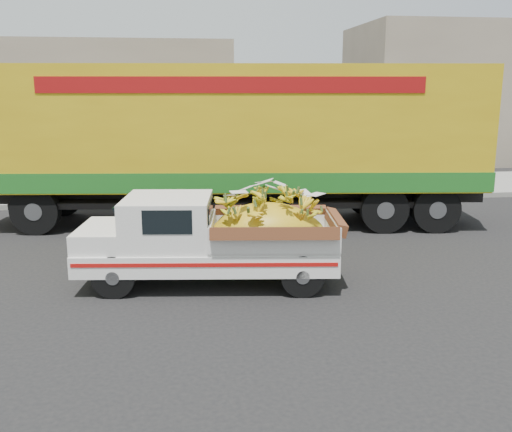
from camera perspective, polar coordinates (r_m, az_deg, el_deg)
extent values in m
plane|color=black|center=(10.04, -1.42, -6.40)|extent=(100.00, 100.00, 0.00)
cube|color=gray|center=(16.55, -3.92, 1.48)|extent=(60.00, 0.25, 0.15)
cube|color=gray|center=(18.61, -4.33, 2.71)|extent=(60.00, 4.00, 0.14)
cube|color=gray|center=(25.21, -24.01, 9.84)|extent=(18.00, 6.00, 5.00)
cube|color=gray|center=(29.33, 23.72, 11.10)|extent=(14.00, 6.00, 6.00)
cylinder|color=black|center=(9.41, -14.04, -5.89)|extent=(0.71, 0.28, 0.69)
cylinder|color=black|center=(10.66, -12.44, -3.62)|extent=(0.71, 0.28, 0.69)
cylinder|color=black|center=(9.21, 4.66, -5.96)|extent=(0.71, 0.28, 0.69)
cylinder|color=black|center=(10.47, 3.97, -3.63)|extent=(0.71, 0.28, 0.69)
cube|color=silver|center=(9.78, -4.82, -3.86)|extent=(4.45, 2.04, 0.36)
cube|color=#A50F0C|center=(9.01, -5.16, -4.92)|extent=(4.18, 0.50, 0.06)
cube|color=silver|center=(10.17, -16.79, -4.28)|extent=(0.27, 1.52, 0.13)
cube|color=silver|center=(9.96, -15.00, -1.90)|extent=(0.94, 1.54, 0.33)
cube|color=silver|center=(9.70, -8.79, -0.51)|extent=(1.58, 1.65, 0.82)
cube|color=black|center=(8.92, -8.89, -0.64)|extent=(0.77, 0.10, 0.38)
cube|color=silver|center=(9.65, 1.64, -1.51)|extent=(2.27, 1.79, 0.47)
ellipsoid|color=orange|center=(9.67, 1.10, -2.06)|extent=(2.03, 1.45, 1.17)
cylinder|color=black|center=(13.82, 17.53, 0.68)|extent=(1.13, 0.44, 1.10)
cylinder|color=black|center=(15.69, 15.24, 2.21)|extent=(1.13, 0.44, 1.10)
cylinder|color=black|center=(13.48, 12.69, 0.68)|extent=(1.13, 0.44, 1.10)
cylinder|color=black|center=(15.40, 10.95, 2.23)|extent=(1.13, 0.44, 1.10)
cylinder|color=black|center=(13.94, -21.18, 0.51)|extent=(1.13, 0.44, 1.10)
cylinder|color=black|center=(15.80, -18.76, 2.05)|extent=(1.13, 0.44, 1.10)
cube|color=black|center=(14.03, -2.28, 2.40)|extent=(12.04, 2.32, 0.36)
cube|color=gold|center=(13.84, -2.34, 8.93)|extent=(11.96, 3.79, 2.84)
cube|color=#1B611C|center=(13.96, -2.29, 4.14)|extent=(12.03, 3.81, 0.45)
cube|color=maroon|center=(12.55, -2.49, 12.98)|extent=(8.35, 0.95, 0.35)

